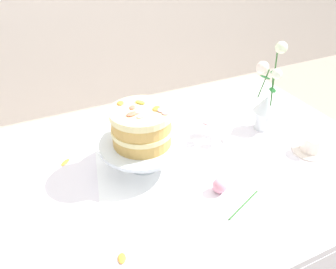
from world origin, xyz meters
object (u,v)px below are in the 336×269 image
object	(u,v)px
layer_cake	(142,126)
dining_table	(186,183)
fallen_rose	(221,186)
flower_vase	(266,100)
cake_stand	(143,146)
teacup	(311,146)

from	to	relation	value
layer_cake	dining_table	bearing A→B (deg)	-22.01
dining_table	layer_cake	xyz separation A→B (m)	(-0.14, 0.06, 0.25)
layer_cake	fallen_rose	xyz separation A→B (m)	(0.17, -0.23, -0.14)
dining_table	flower_vase	bearing A→B (deg)	11.12
cake_stand	flower_vase	size ratio (longest dim) A/B	0.81
cake_stand	flower_vase	distance (m)	0.53
cake_stand	teacup	bearing A→B (deg)	-17.82
flower_vase	fallen_rose	bearing A→B (deg)	-145.59
layer_cake	teacup	xyz separation A→B (m)	(0.58, -0.19, -0.14)
dining_table	fallen_rose	xyz separation A→B (m)	(0.03, -0.17, 0.11)
dining_table	fallen_rose	size ratio (longest dim) A/B	9.38
cake_stand	layer_cake	distance (m)	0.08
flower_vase	fallen_rose	xyz separation A→B (m)	(-0.36, -0.24, -0.10)
layer_cake	flower_vase	distance (m)	0.53
dining_table	cake_stand	xyz separation A→B (m)	(-0.14, 0.06, 0.17)
layer_cake	fallen_rose	distance (m)	0.31
teacup	fallen_rose	size ratio (longest dim) A/B	0.85
layer_cake	teacup	bearing A→B (deg)	-17.82
cake_stand	teacup	world-z (taller)	cake_stand
cake_stand	flower_vase	xyz separation A→B (m)	(0.53, 0.02, 0.04)
flower_vase	fallen_rose	distance (m)	0.45
layer_cake	fallen_rose	world-z (taller)	layer_cake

